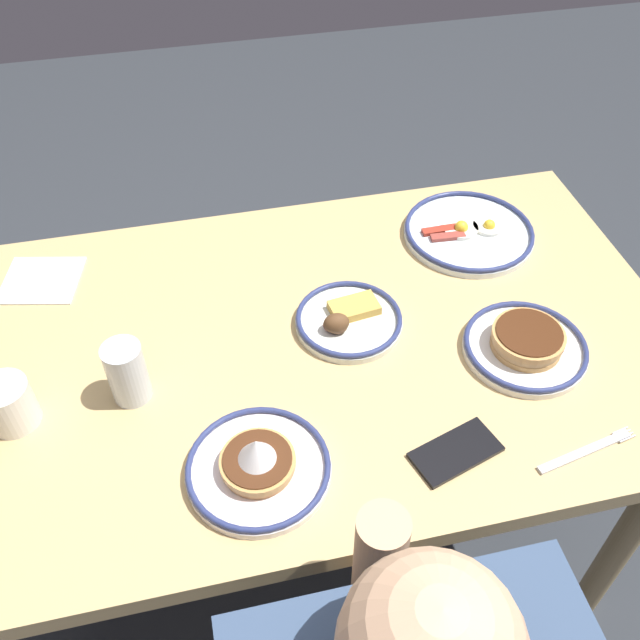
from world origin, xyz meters
TOP-DOWN VIEW (x-y plane):
  - ground_plane at (0.00, 0.00)m, footprint 6.00×6.00m
  - dining_table at (0.00, 0.00)m, footprint 1.42×0.84m
  - plate_near_main at (-0.10, -0.03)m, footprint 0.20×0.20m
  - plate_center_pancakes at (0.12, 0.26)m, footprint 0.23×0.23m
  - plate_far_companion at (-0.42, -0.23)m, footprint 0.28×0.28m
  - plate_far_side at (-0.40, 0.11)m, footprint 0.23×0.23m
  - coffee_mug at (0.50, 0.07)m, footprint 0.11×0.08m
  - drinking_glass at (0.30, 0.05)m, footprint 0.07×0.07m
  - cell_phone at (-0.20, 0.29)m, footprint 0.16×0.11m
  - paper_napkin at (0.47, -0.28)m, footprint 0.18×0.17m
  - fork_near at (-0.40, 0.33)m, footprint 0.18×0.05m

SIDE VIEW (x-z plane):
  - ground_plane at x=0.00m, z-range 0.00..0.00m
  - dining_table at x=0.00m, z-range 0.29..1.04m
  - paper_napkin at x=0.47m, z-range 0.75..0.75m
  - fork_near at x=-0.40m, z-range 0.75..0.75m
  - cell_phone at x=-0.20m, z-range 0.75..0.75m
  - plate_far_companion at x=-0.42m, z-range 0.74..0.78m
  - plate_near_main at x=-0.10m, z-range 0.73..0.79m
  - plate_far_side at x=-0.40m, z-range 0.74..0.79m
  - plate_center_pancakes at x=0.12m, z-range 0.72..0.81m
  - coffee_mug at x=0.50m, z-range 0.75..0.83m
  - drinking_glass at x=0.30m, z-range 0.74..0.86m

